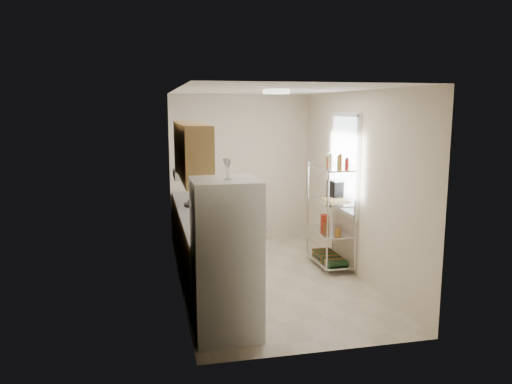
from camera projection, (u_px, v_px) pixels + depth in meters
The scene contains 16 objects.
room at pixel (270, 187), 6.81m from camera, with size 2.52×4.42×2.62m.
counter_run at pixel (201, 242), 7.18m from camera, with size 0.63×3.51×0.90m.
upper_cabinets at pixel (191, 150), 6.60m from camera, with size 0.33×2.20×0.72m, color #AC8649.
range_hood at pixel (191, 174), 7.45m from camera, with size 0.50×0.60×0.12m, color #B7BABC.
window at pixel (345, 164), 7.37m from camera, with size 0.06×1.00×1.46m, color white.
bakers_rack at pixel (331, 194), 7.34m from camera, with size 0.45×0.90×1.73m.
ceiling_dome at pixel (276, 92), 6.31m from camera, with size 0.34×0.34×0.06m, color white.
refrigerator at pixel (226, 258), 5.17m from camera, with size 0.68×0.68×1.66m, color silver.
wine_glass_a at pixel (229, 170), 4.98m from camera, with size 0.07×0.07×0.20m, color silver, non-canonical shape.
wine_glass_b at pixel (226, 169), 4.95m from camera, with size 0.08×0.08×0.21m, color silver, non-canonical shape.
rice_cooker at pixel (205, 210), 6.76m from camera, with size 0.23×0.23×0.19m, color silver.
frying_pan_large at pixel (193, 205), 7.52m from camera, with size 0.27×0.27×0.05m, color black.
frying_pan_small at pixel (194, 202), 7.77m from camera, with size 0.21×0.21×0.04m, color black.
cutting_board at pixel (335, 200), 7.37m from camera, with size 0.31×0.40×0.03m, color tan.
espresso_machine at pixel (335, 189), 7.53m from camera, with size 0.16×0.24×0.28m, color black.
storage_bag at pixel (325, 220), 7.72m from camera, with size 0.11×0.15×0.17m, color #A52614.
Camera 1 is at (-1.64, -6.52, 2.38)m, focal length 35.00 mm.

